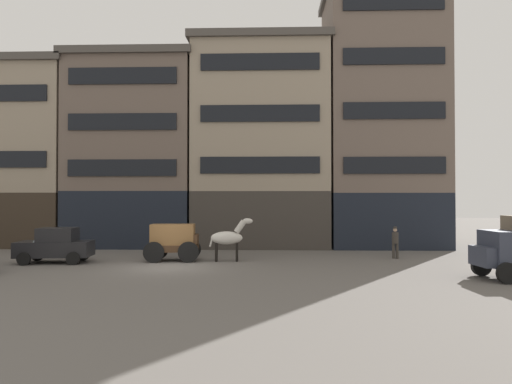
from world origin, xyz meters
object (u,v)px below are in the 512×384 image
(sedan_parked_curb, at_px, (55,245))
(pedestrian_officer, at_px, (395,241))
(cargo_wagon, at_px, (174,240))
(draft_horse, at_px, (229,237))

(sedan_parked_curb, xyz_separation_m, pedestrian_officer, (18.22, 2.27, 0.07))
(cargo_wagon, bearing_deg, pedestrian_officer, 6.43)
(draft_horse, relative_size, pedestrian_officer, 1.31)
(draft_horse, bearing_deg, sedan_parked_curb, -174.26)
(sedan_parked_curb, relative_size, pedestrian_officer, 2.15)
(cargo_wagon, height_order, draft_horse, draft_horse)
(cargo_wagon, distance_m, sedan_parked_curb, 6.10)
(draft_horse, height_order, sedan_parked_curb, draft_horse)
(pedestrian_officer, bearing_deg, cargo_wagon, -173.57)
(cargo_wagon, xyz_separation_m, pedestrian_officer, (12.19, 1.37, -0.17))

